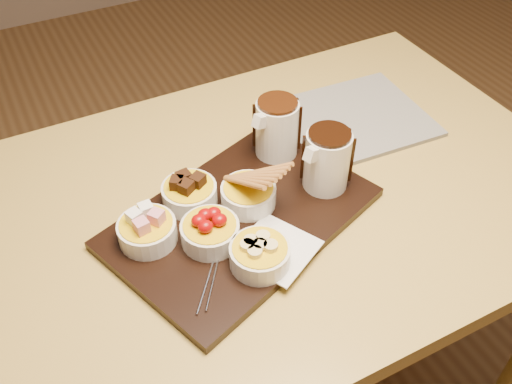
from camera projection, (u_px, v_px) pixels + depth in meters
name	position (u px, v px, depth m)	size (l,w,h in m)	color
ground	(266.00, 384.00, 1.60)	(5.00, 5.00, 0.00)	brown
dining_table	(270.00, 226.00, 1.16)	(1.20, 0.80, 0.75)	#B49643
serving_board	(241.00, 218.00, 1.02)	(0.46, 0.30, 0.02)	black
napkin	(276.00, 249.00, 0.96)	(0.12, 0.12, 0.00)	white
bowl_marshmallows	(147.00, 232.00, 0.96)	(0.10, 0.10, 0.04)	silver
bowl_cake	(190.00, 194.00, 1.03)	(0.10, 0.10, 0.04)	silver
bowl_strawberries	(210.00, 233.00, 0.96)	(0.10, 0.10, 0.04)	silver
bowl_biscotti	(248.00, 195.00, 1.03)	(0.10, 0.10, 0.04)	silver
bowl_bananas	(260.00, 256.00, 0.92)	(0.10, 0.10, 0.04)	silver
pitcher_dark_chocolate	(327.00, 161.00, 1.04)	(0.08, 0.08, 0.11)	silver
pitcher_milk_chocolate	(277.00, 129.00, 1.11)	(0.08, 0.08, 0.11)	silver
fondue_skewers	(217.00, 250.00, 0.95)	(0.26, 0.03, 0.01)	silver
newspaper	(350.00, 120.00, 1.25)	(0.33, 0.26, 0.01)	beige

